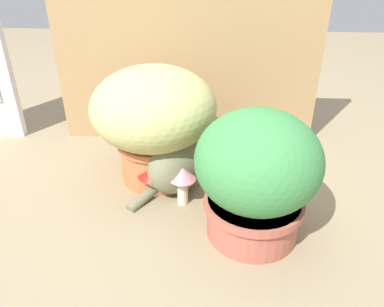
{
  "coord_description": "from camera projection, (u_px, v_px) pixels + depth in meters",
  "views": [
    {
      "loc": [
        0.14,
        -1.07,
        0.8
      ],
      "look_at": [
        0.08,
        0.02,
        0.18
      ],
      "focal_mm": 34.93,
      "sensor_mm": 36.0,
      "label": 1
    }
  ],
  "objects": [
    {
      "name": "cardboard_backdrop",
      "position": [
        186.0,
        55.0,
        1.57
      ],
      "size": [
        1.12,
        0.03,
        0.78
      ],
      "primitive_type": "cube",
      "color": "tan",
      "rests_on": "ground"
    },
    {
      "name": "grass_planter",
      "position": [
        154.0,
        117.0,
        1.34
      ],
      "size": [
        0.45,
        0.45,
        0.44
      ],
      "color": "#BB6F40",
      "rests_on": "ground"
    },
    {
      "name": "cat",
      "position": [
        181.0,
        158.0,
        1.35
      ],
      "size": [
        0.31,
        0.32,
        0.32
      ],
      "color": "#787959",
      "rests_on": "ground"
    },
    {
      "name": "mushroom_ornament_red",
      "position": [
        153.0,
        172.0,
        1.32
      ],
      "size": [
        0.11,
        0.11,
        0.13
      ],
      "color": "silver",
      "rests_on": "ground"
    },
    {
      "name": "leafy_planter",
      "position": [
        257.0,
        174.0,
        1.08
      ],
      "size": [
        0.36,
        0.36,
        0.41
      ],
      "color": "#B45E4C",
      "rests_on": "ground"
    },
    {
      "name": "ground_plane",
      "position": [
        170.0,
        200.0,
        1.33
      ],
      "size": [
        6.0,
        6.0,
        0.0
      ],
      "primitive_type": "plane",
      "color": "gray"
    },
    {
      "name": "mushroom_ornament_pink",
      "position": [
        182.0,
        178.0,
        1.27
      ],
      "size": [
        0.09,
        0.09,
        0.15
      ],
      "color": "beige",
      "rests_on": "ground"
    }
  ]
}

